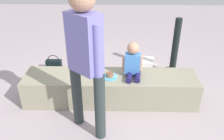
{
  "coord_description": "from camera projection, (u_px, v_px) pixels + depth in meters",
  "views": [
    {
      "loc": [
        0.09,
        -2.82,
        2.03
      ],
      "look_at": [
        0.03,
        -0.28,
        0.65
      ],
      "focal_mm": 37.6,
      "sensor_mm": 36.0,
      "label": 1
    }
  ],
  "objects": [
    {
      "name": "gift_bag",
      "position": [
        70.0,
        75.0,
        3.81
      ],
      "size": [
        0.19,
        0.08,
        0.3
      ],
      "color": "#B259BF",
      "rests_on": "ground_plane"
    },
    {
      "name": "child_seated",
      "position": [
        133.0,
        62.0,
        3.17
      ],
      "size": [
        0.28,
        0.32,
        0.48
      ],
      "color": "#1C184E",
      "rests_on": "concrete_ledge"
    },
    {
      "name": "concrete_ledge",
      "position": [
        110.0,
        88.0,
        3.35
      ],
      "size": [
        2.41,
        0.54,
        0.4
      ],
      "primitive_type": "cube",
      "color": "gray",
      "rests_on": "ground_plane"
    },
    {
      "name": "water_bottle_near_gift",
      "position": [
        145.0,
        79.0,
        3.79
      ],
      "size": [
        0.06,
        0.06,
        0.19
      ],
      "color": "silver",
      "rests_on": "ground_plane"
    },
    {
      "name": "ground_plane",
      "position": [
        110.0,
        100.0,
        3.45
      ],
      "size": [
        12.0,
        12.0,
        0.0
      ],
      "primitive_type": "plane",
      "color": "#A19397"
    },
    {
      "name": "cake_box_white",
      "position": [
        145.0,
        62.0,
        4.4
      ],
      "size": [
        0.36,
        0.36,
        0.12
      ],
      "primitive_type": "cube",
      "rotation": [
        0.0,
        0.0,
        -0.19
      ],
      "color": "white",
      "rests_on": "ground_plane"
    },
    {
      "name": "adult_standing",
      "position": [
        85.0,
        52.0,
        2.43
      ],
      "size": [
        0.42,
        0.39,
        1.71
      ],
      "color": "#293233",
      "rests_on": "ground_plane"
    },
    {
      "name": "handbag_black_leather",
      "position": [
        54.0,
        65.0,
        4.17
      ],
      "size": [
        0.27,
        0.1,
        0.32
      ],
      "color": "black",
      "rests_on": "ground_plane"
    },
    {
      "name": "railing_post",
      "position": [
        174.0,
        55.0,
        3.97
      ],
      "size": [
        0.36,
        0.36,
        0.99
      ],
      "color": "black",
      "rests_on": "ground_plane"
    },
    {
      "name": "cake_plate",
      "position": [
        110.0,
        76.0,
        3.22
      ],
      "size": [
        0.22,
        0.22,
        0.07
      ],
      "color": "#4CA5D8",
      "rests_on": "concrete_ledge"
    }
  ]
}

